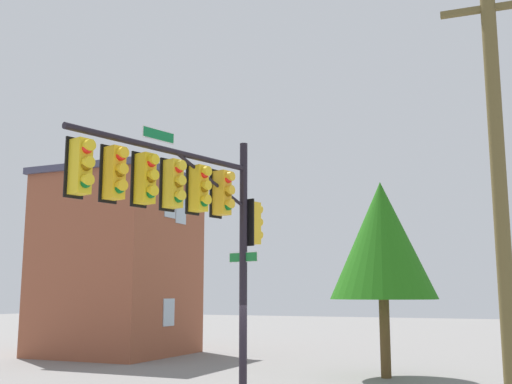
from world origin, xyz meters
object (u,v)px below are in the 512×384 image
Objects in this scene: tree_near at (382,240)px; brick_building at (118,262)px; signal_pole_assembly at (188,202)px; utility_pole at (500,195)px.

brick_building reaches higher than tree_near.
brick_building is (-2.86, -13.10, -0.37)m from tree_near.
tree_near is at bearing 164.14° from signal_pole_assembly.
utility_pole is at bearing 89.54° from signal_pole_assembly.
signal_pole_assembly is 0.75× the size of utility_pole.
signal_pole_assembly is 0.79× the size of brick_building.
utility_pole reaches higher than brick_building.
tree_near is at bearing -155.12° from utility_pole.
utility_pole is 9.97m from tree_near.
utility_pole is 1.34× the size of tree_near.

